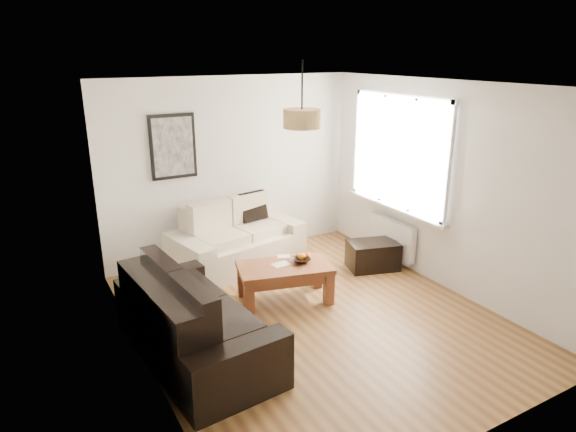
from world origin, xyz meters
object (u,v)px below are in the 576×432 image
sofa_leather (195,316)px  coffee_table (285,282)px  loveseat_cream (237,236)px  ottoman (373,255)px

sofa_leather → coffee_table: 1.48m
loveseat_cream → coffee_table: size_ratio=1.61×
loveseat_cream → ottoman: bearing=-44.0°
coffee_table → ottoman: (1.54, 0.21, -0.03)m
sofa_leather → coffee_table: sofa_leather is taller
sofa_leather → ottoman: bearing=-79.8°
sofa_leather → coffee_table: bearing=-71.7°
loveseat_cream → sofa_leather: bearing=-135.9°
sofa_leather → coffee_table: size_ratio=1.80×
loveseat_cream → sofa_leather: (-1.27, -1.84, -0.01)m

